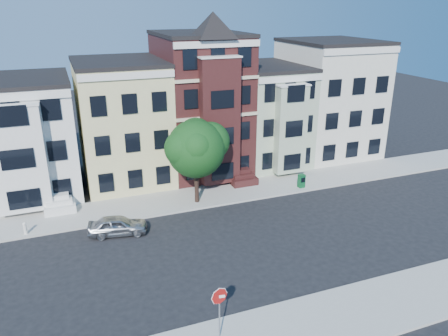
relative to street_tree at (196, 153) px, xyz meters
name	(u,v)px	position (x,y,z in m)	size (l,w,h in m)	color
ground	(271,240)	(2.82, -7.14, -4.16)	(120.00, 120.00, 0.00)	black
far_sidewalk	(227,193)	(2.82, 0.86, -4.09)	(60.00, 4.00, 0.15)	#9E9B93
near_sidewalk	(344,316)	(2.82, -15.14, -4.09)	(60.00, 4.00, 0.15)	#9E9B93
house_white	(22,139)	(-12.18, 7.36, 0.34)	(8.00, 9.00, 9.00)	white
house_yellow	(123,123)	(-4.18, 7.36, 0.84)	(7.00, 9.00, 10.00)	beige
house_brown	(201,105)	(2.82, 7.36, 1.84)	(7.00, 9.00, 12.00)	#371615
house_green	(265,115)	(9.32, 7.36, 0.34)	(6.00, 9.00, 9.00)	#A5B698
house_cream	(328,99)	(16.32, 7.36, 1.34)	(8.00, 9.00, 11.00)	silver
street_tree	(196,153)	(0.00, 0.00, 0.00)	(6.90, 6.90, 8.02)	#194F19
parked_car	(118,225)	(-6.41, -2.71, -3.50)	(1.57, 3.89, 1.33)	#9FA1A5
newspaper_box	(301,181)	(9.00, -0.41, -3.45)	(0.50, 0.45, 1.12)	#0E572A
fire_hydrant	(25,229)	(-12.20, -0.75, -3.67)	(0.24, 0.24, 0.69)	silver
stop_sign	(219,310)	(-3.50, -14.39, -2.48)	(0.84, 0.12, 3.06)	#A1110F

